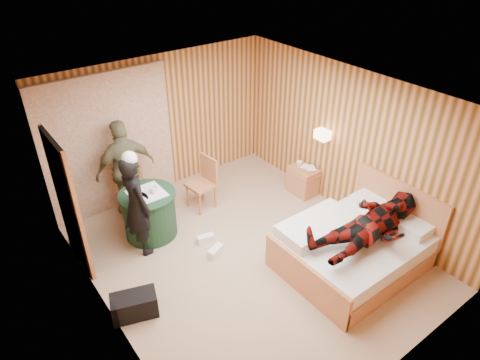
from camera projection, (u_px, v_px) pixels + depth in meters
floor at (247, 255)px, 6.53m from camera, size 4.20×5.00×0.01m
ceiling at (249, 100)px, 5.20m from camera, size 4.20×5.00×0.01m
wall_back at (162, 125)px, 7.56m from camera, size 4.20×0.02×2.50m
wall_left at (100, 247)px, 4.80m from camera, size 0.02×5.00×2.50m
wall_right at (350, 144)px, 6.93m from camera, size 0.02×5.00×2.50m
curtain at (110, 145)px, 7.03m from camera, size 2.20×0.08×2.40m
doorway at (67, 205)px, 5.89m from camera, size 0.06×0.90×2.05m
wall_lamp at (323, 135)px, 7.12m from camera, size 0.26×0.24×0.16m
bed at (353, 247)px, 6.21m from camera, size 1.99×1.55×1.07m
nightstand at (303, 180)px, 7.86m from camera, size 0.39×0.53×0.51m
round_table at (150, 213)px, 6.77m from camera, size 0.88×0.88×0.78m
chair_far at (132, 186)px, 7.18m from camera, size 0.55×0.55×0.93m
chair_near at (204, 179)px, 7.36m from camera, size 0.47×0.47×0.95m
duffel_bag at (134, 305)px, 5.48m from camera, size 0.64×0.47×0.33m
sneaker_left at (216, 251)px, 6.51m from camera, size 0.31×0.21×0.13m
sneaker_right at (206, 239)px, 6.76m from camera, size 0.29×0.17×0.12m
woman_standing at (137, 206)px, 6.23m from camera, size 0.42×0.61×1.62m
man_at_table at (126, 169)px, 7.02m from camera, size 1.01×0.43×1.72m
man_on_bed at (374, 218)px, 5.73m from camera, size 0.86×0.67×1.77m
book_lower at (306, 169)px, 7.69m from camera, size 0.24×0.27×0.02m
book_upper at (306, 168)px, 7.67m from camera, size 0.26×0.28×0.02m
cup_nightstand at (299, 164)px, 7.79m from camera, size 0.12×0.12×0.09m
cup_table at (154, 190)px, 6.55m from camera, size 0.16×0.16×0.10m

